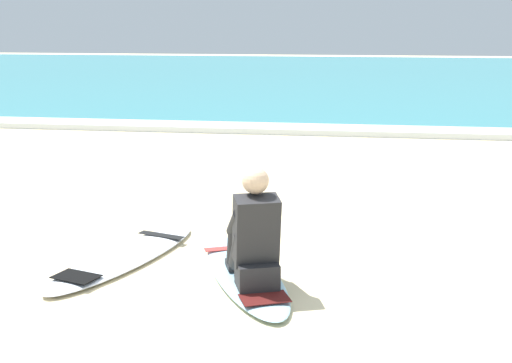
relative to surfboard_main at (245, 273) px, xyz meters
The scene contains 6 objects.
ground_plane 0.25m from the surfboard_main, 135.29° to the right, with size 80.00×80.00×0.00m, color beige.
sea 21.58m from the surfboard_main, 90.46° to the left, with size 80.00×28.00×0.10m, color teal.
breaking_foam 7.88m from the surfboard_main, 91.27° to the left, with size 80.00×0.90×0.11m, color white.
surfboard_main is the anchor object (origin of this frame).
surfer_seated 0.50m from the surfboard_main, 65.63° to the right, with size 0.55×0.77×0.95m.
surfboard_spare_far 1.17m from the surfboard_main, 167.59° to the left, with size 1.11×2.14×0.08m.
Camera 1 is at (1.10, -5.22, 2.11)m, focal length 48.31 mm.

